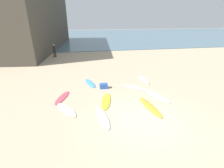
{
  "coord_description": "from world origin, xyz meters",
  "views": [
    {
      "loc": [
        -2.84,
        -6.74,
        5.04
      ],
      "look_at": [
        -1.0,
        4.4,
        0.3
      ],
      "focal_mm": 26.18,
      "sensor_mm": 36.0,
      "label": 1
    }
  ],
  "objects": [
    {
      "name": "surfboard_1",
      "position": [
        0.77,
        1.19,
        0.04
      ],
      "size": [
        0.88,
        2.54,
        0.07
      ],
      "primitive_type": "ellipsoid",
      "rotation": [
        0.0,
        0.0,
        3.28
      ],
      "color": "orange",
      "rests_on": "ground_plane"
    },
    {
      "name": "ocean_water",
      "position": [
        0.0,
        38.13,
        0.04
      ],
      "size": [
        120.0,
        40.0,
        0.08
      ],
      "primitive_type": "cube",
      "color": "slate",
      "rests_on": "ground_plane"
    },
    {
      "name": "surfboard_4",
      "position": [
        0.65,
        4.1,
        0.04
      ],
      "size": [
        1.99,
        1.85,
        0.08
      ],
      "primitive_type": "ellipsoid",
      "rotation": [
        0.0,
        0.0,
        3.99
      ],
      "color": "#F4DDC5",
      "rests_on": "ground_plane"
    },
    {
      "name": "beach_cooler",
      "position": [
        -1.63,
        4.39,
        0.19
      ],
      "size": [
        0.6,
        0.37,
        0.38
      ],
      "primitive_type": "cube",
      "rotation": [
        0.0,
        0.0,
        0.03
      ],
      "color": "#2D56B2",
      "rests_on": "ground_plane"
    },
    {
      "name": "surfboard_8",
      "position": [
        -4.12,
        1.66,
        0.03
      ],
      "size": [
        1.57,
        2.01,
        0.07
      ],
      "primitive_type": "ellipsoid",
      "rotation": [
        0.0,
        0.0,
        3.71
      ],
      "color": "silver",
      "rests_on": "ground_plane"
    },
    {
      "name": "surfboard_6",
      "position": [
        1.92,
        5.53,
        0.04
      ],
      "size": [
        0.61,
        1.96,
        0.09
      ],
      "primitive_type": "ellipsoid",
      "rotation": [
        0.0,
        0.0,
        3.2
      ],
      "color": "white",
      "rests_on": "ground_plane"
    },
    {
      "name": "surfboard_5",
      "position": [
        -2.13,
        0.53,
        0.04
      ],
      "size": [
        0.76,
        2.18,
        0.09
      ],
      "primitive_type": "ellipsoid",
      "rotation": [
        0.0,
        0.0,
        3.27
      ],
      "color": "silver",
      "rests_on": "ground_plane"
    },
    {
      "name": "surfboard_2",
      "position": [
        -2.61,
        5.5,
        0.04
      ],
      "size": [
        1.05,
        2.09,
        0.07
      ],
      "primitive_type": "ellipsoid",
      "rotation": [
        0.0,
        0.0,
        0.26
      ],
      "color": "#4B96DB",
      "rests_on": "ground_plane"
    },
    {
      "name": "surfboard_0",
      "position": [
        1.76,
        2.46,
        0.04
      ],
      "size": [
        1.31,
        2.4,
        0.08
      ],
      "primitive_type": "ellipsoid",
      "rotation": [
        0.0,
        0.0,
        3.47
      ],
      "color": "silver",
      "rests_on": "ground_plane"
    },
    {
      "name": "beachgoer_near",
      "position": [
        -6.75,
        15.3,
        0.93
      ],
      "size": [
        0.34,
        0.3,
        1.68
      ],
      "rotation": [
        0.0,
        0.0,
        3.21
      ],
      "color": "black",
      "rests_on": "ground_plane"
    },
    {
      "name": "surfboard_7",
      "position": [
        -4.52,
        3.28,
        0.03
      ],
      "size": [
        1.07,
        2.03,
        0.06
      ],
      "primitive_type": "ellipsoid",
      "rotation": [
        0.0,
        0.0,
        -0.31
      ],
      "color": "#D9495C",
      "rests_on": "ground_plane"
    },
    {
      "name": "ground_plane",
      "position": [
        0.0,
        0.0,
        0.0
      ],
      "size": [
        120.0,
        120.0,
        0.0
      ],
      "primitive_type": "plane",
      "color": "tan"
    },
    {
      "name": "surfboard_3",
      "position": [
        -1.72,
        2.34,
        0.04
      ],
      "size": [
        1.02,
        2.32,
        0.08
      ],
      "primitive_type": "ellipsoid",
      "rotation": [
        0.0,
        0.0,
        -0.22
      ],
      "color": "yellow",
      "rests_on": "ground_plane"
    }
  ]
}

